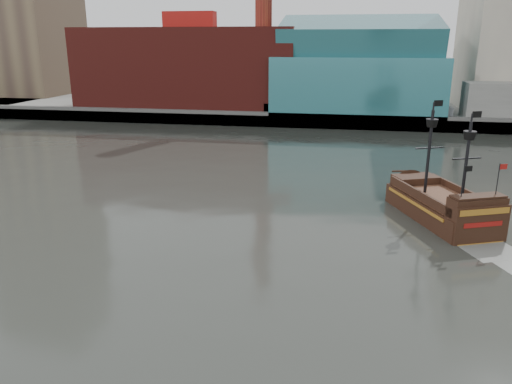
# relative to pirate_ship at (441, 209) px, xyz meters

# --- Properties ---
(ground) EXTENTS (400.00, 400.00, 0.00)m
(ground) POSITION_rel_pirate_ship_xyz_m (-17.21, -18.05, -0.97)
(ground) COLOR #272A25
(ground) RESTS_ON ground
(promenade_far) EXTENTS (220.00, 60.00, 2.00)m
(promenade_far) POSITION_rel_pirate_ship_xyz_m (-17.21, 73.95, 0.03)
(promenade_far) COLOR slate
(promenade_far) RESTS_ON ground
(seawall) EXTENTS (220.00, 1.00, 2.60)m
(seawall) POSITION_rel_pirate_ship_xyz_m (-17.21, 44.45, 0.33)
(seawall) COLOR #4C4C49
(seawall) RESTS_ON ground
(pirate_ship) EXTENTS (9.47, 14.91, 10.76)m
(pirate_ship) POSITION_rel_pirate_ship_xyz_m (0.00, 0.00, 0.00)
(pirate_ship) COLOR black
(pirate_ship) RESTS_ON ground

